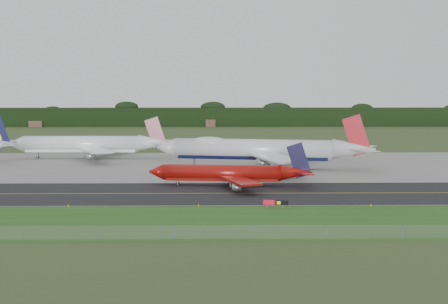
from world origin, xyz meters
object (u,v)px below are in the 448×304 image
jet_red_737 (231,173)px  jet_star_tail (90,145)px  taxiway_sign (276,203)px  jet_ba_747 (260,150)px

jet_red_737 → jet_star_tail: size_ratio=0.73×
taxiway_sign → jet_red_737: bearing=105.0°
jet_red_737 → taxiway_sign: jet_red_737 is taller
jet_star_tail → jet_ba_747: bearing=-26.6°
jet_red_737 → jet_star_tail: (-46.98, 62.44, 1.84)m
jet_ba_747 → taxiway_sign: size_ratio=13.35×
jet_ba_747 → jet_star_tail: jet_ba_747 is taller
jet_red_737 → jet_ba_747: bearing=74.1°
jet_ba_747 → jet_red_737: jet_ba_747 is taller
jet_star_tail → taxiway_sign: bearing=-59.3°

